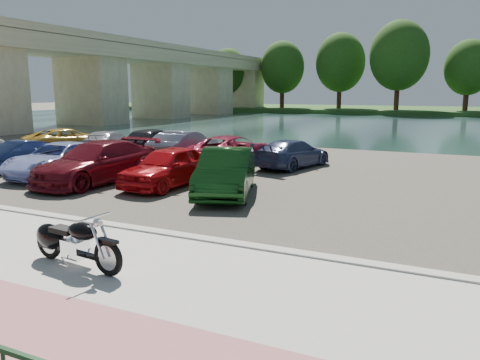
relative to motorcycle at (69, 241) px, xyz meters
name	(u,v)px	position (x,y,z in m)	size (l,w,h in m)	color
ground	(119,269)	(0.80, 0.41, -0.56)	(200.00, 200.00, 0.00)	#595447
promenade	(80,286)	(0.80, -0.59, -0.51)	(60.00, 6.00, 0.10)	#B8B4AD
pink_path	(4,321)	(0.80, -2.09, -0.46)	(60.00, 2.00, 0.01)	#AB6169
kerb	(176,236)	(0.80, 2.41, -0.49)	(60.00, 0.30, 0.14)	#B8B4AD
parking_lot	(299,175)	(0.80, 11.41, -0.54)	(60.00, 18.00, 0.04)	#423D35
river	(395,126)	(0.80, 40.41, -0.56)	(120.00, 40.00, 0.00)	#1A2F2E
far_bank	(422,110)	(0.80, 72.41, -0.26)	(120.00, 24.00, 0.60)	#1D4117
bridge	(155,72)	(-27.20, 41.44, 4.96)	(7.00, 56.00, 8.55)	tan
far_trees	(456,60)	(5.16, 66.20, 6.93)	(70.25, 10.68, 12.52)	#3D2016
motorcycle	(69,241)	(0.00, 0.00, 0.00)	(2.33, 0.75, 1.05)	black
car_1	(16,156)	(-10.25, 7.29, 0.09)	(1.29, 3.71, 1.22)	#162245
car_2	(60,159)	(-7.60, 7.13, 0.13)	(2.16, 4.69, 1.30)	#9AA6E0
car_3	(97,162)	(-5.32, 6.68, 0.22)	(2.09, 5.14, 1.49)	#5B0D16
car_4	(168,167)	(-2.64, 7.25, 0.18)	(1.65, 4.09, 1.39)	#B10B11
car_5	(226,172)	(-0.20, 6.91, 0.21)	(1.56, 4.47, 1.47)	#0E3410
car_6	(68,140)	(-12.87, 12.82, 0.12)	(2.14, 4.64, 1.29)	#AE8728
car_7	(108,142)	(-10.33, 13.09, 0.09)	(1.73, 4.25, 1.23)	gray
car_8	(151,141)	(-7.77, 13.39, 0.22)	(1.75, 4.36, 1.49)	black
car_9	(184,146)	(-5.28, 12.54, 0.20)	(1.53, 4.38, 1.44)	slate
car_10	(232,150)	(-2.84, 12.65, 0.14)	(2.19, 4.76, 1.32)	maroon
car_11	(293,153)	(-0.04, 13.00, 0.09)	(1.71, 4.20, 1.22)	navy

